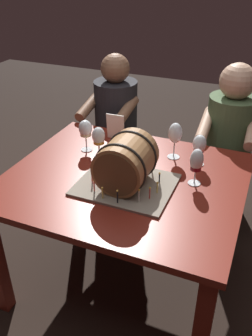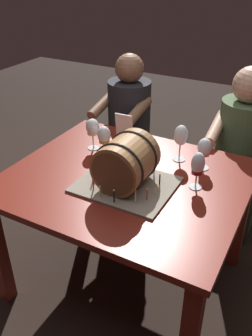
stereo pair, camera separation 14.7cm
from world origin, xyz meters
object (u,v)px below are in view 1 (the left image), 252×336
person_seated_left (116,139)px  wine_glass_rose (199,145)px  dining_table (125,194)px  barrel_cake (126,164)px  person_seated_right (225,157)px  wine_glass_empty (175,134)px  wine_glass_red (197,162)px  wine_glass_white (85,130)px  wine_glass_amber (99,137)px  menu_card (115,127)px

person_seated_left → wine_glass_rose: bearing=-36.2°
dining_table → person_seated_left: (-0.40, 0.79, -0.11)m
dining_table → person_seated_left: size_ratio=1.05×
barrel_cake → person_seated_right: 0.99m
wine_glass_empty → wine_glass_red: 0.28m
wine_glass_red → person_seated_left: person_seated_left is taller
wine_glass_empty → person_seated_left: size_ratio=0.18×
dining_table → wine_glass_white: bearing=149.8°
person_seated_right → wine_glass_amber: bearing=-133.0°
wine_glass_white → wine_glass_empty: size_ratio=0.90×
menu_card → wine_glass_white: bearing=-118.1°
wine_glass_amber → person_seated_right: 0.95m
barrel_cake → menu_card: barrel_cake is taller
wine_glass_white → person_seated_left: bearing=98.2°
wine_glass_empty → wine_glass_amber: wine_glass_empty is taller
wine_glass_rose → menu_card: size_ratio=1.08×
barrel_cake → wine_glass_rose: size_ratio=2.64×
wine_glass_empty → wine_glass_red: wine_glass_empty is taller
wine_glass_white → person_seated_right: (0.72, 0.60, -0.33)m
wine_glass_rose → barrel_cake: bearing=-128.9°
wine_glass_empty → menu_card: 0.40m
dining_table → wine_glass_white: (-0.32, 0.18, 0.23)m
person_seated_right → person_seated_left: bearing=-180.0°
person_seated_left → wine_glass_empty: bearing=-40.8°
wine_glass_amber → person_seated_left: bearing=106.5°
wine_glass_empty → person_seated_left: person_seated_left is taller
dining_table → barrel_cake: size_ratio=2.59×
barrel_cake → wine_glass_amber: barrel_cake is taller
dining_table → wine_glass_red: wine_glass_red is taller
barrel_cake → wine_glass_white: 0.44m
dining_table → barrel_cake: 0.24m
wine_glass_red → person_seated_left: 1.09m
wine_glass_empty → menu_card: (-0.39, 0.09, -0.06)m
barrel_cake → menu_card: size_ratio=2.86×
wine_glass_white → person_seated_right: 1.00m
barrel_cake → wine_glass_red: bearing=25.8°
person_seated_right → wine_glass_white: bearing=-139.9°
dining_table → wine_glass_rose: size_ratio=6.85×
wine_glass_red → menu_card: 0.64m
wine_glass_white → wine_glass_rose: (0.63, 0.08, -0.01)m
barrel_cake → wine_glass_empty: (0.13, 0.37, 0.02)m
wine_glass_white → menu_card: bearing=64.2°
dining_table → wine_glass_white: wine_glass_white is taller
wine_glass_red → person_seated_left: bearing=136.1°
wine_glass_red → wine_glass_amber: 0.55m
barrel_cake → wine_glass_white: bearing=144.0°
dining_table → wine_glass_rose: (0.31, 0.27, 0.22)m
dining_table → person_seated_left: bearing=117.1°
dining_table → wine_glass_amber: wine_glass_amber is taller
wine_glass_red → menu_card: bearing=151.4°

